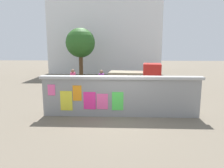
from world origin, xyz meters
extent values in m
plane|color=#6B6051|center=(0.00, 8.00, 0.00)|extent=(60.00, 60.00, 0.00)
cube|color=gray|center=(0.00, 0.00, 0.82)|extent=(6.74, 0.30, 1.64)
cube|color=#A7A7A7|center=(0.00, 0.00, 1.70)|extent=(6.94, 0.42, 0.12)
cube|color=#F9599E|center=(-2.97, -0.16, 1.17)|extent=(0.32, 0.02, 0.47)
cube|color=yellow|center=(-2.34, -0.16, 0.70)|extent=(0.53, 0.03, 0.86)
cube|color=orange|center=(-1.86, -0.16, 1.04)|extent=(0.38, 0.02, 0.67)
cube|color=#F42D8C|center=(-1.33, -0.16, 0.71)|extent=(0.53, 0.03, 0.76)
cube|color=#F9599E|center=(-0.78, -0.16, 0.68)|extent=(0.49, 0.03, 0.68)
cube|color=#4CD84C|center=(-0.12, -0.16, 0.71)|extent=(0.49, 0.02, 0.80)
cylinder|color=black|center=(2.35, 6.48, 0.35)|extent=(0.72, 0.28, 0.70)
cylinder|color=black|center=(2.19, 5.19, 0.35)|extent=(0.72, 0.28, 0.70)
cylinder|color=black|center=(-0.13, 6.79, 0.35)|extent=(0.72, 0.28, 0.70)
cylinder|color=black|center=(-0.29, 5.50, 0.35)|extent=(0.72, 0.28, 0.70)
cube|color=red|center=(2.18, 5.85, 1.10)|extent=(1.38, 1.64, 1.50)
cube|color=gray|center=(0.39, 6.07, 0.80)|extent=(2.57, 1.78, 0.90)
cylinder|color=black|center=(0.49, 1.35, 0.30)|extent=(0.60, 0.11, 0.60)
cylinder|color=black|center=(1.79, 1.32, 0.30)|extent=(0.60, 0.13, 0.60)
cube|color=silver|center=(1.14, 1.34, 0.58)|extent=(1.01, 0.26, 0.32)
cube|color=black|center=(1.34, 1.33, 0.76)|extent=(0.57, 0.23, 0.10)
cube|color=#262626|center=(0.59, 1.35, 0.85)|extent=(0.05, 0.56, 0.03)
cylinder|color=black|center=(-1.68, 1.93, 0.33)|extent=(0.66, 0.11, 0.66)
cylinder|color=black|center=(-2.72, 2.04, 0.33)|extent=(0.66, 0.11, 0.66)
cube|color=black|center=(-2.20, 1.99, 0.51)|extent=(0.95, 0.14, 0.06)
cylinder|color=black|center=(-2.35, 2.00, 0.73)|extent=(0.03, 0.03, 0.40)
cube|color=black|center=(-2.35, 2.00, 0.93)|extent=(0.21, 0.10, 0.05)
cube|color=black|center=(-1.73, 1.94, 0.88)|extent=(0.09, 0.44, 0.03)
cylinder|color=#3F994C|center=(-1.25, 3.73, 0.40)|extent=(0.12, 0.12, 0.80)
cylinder|color=#3F994C|center=(-1.12, 3.86, 0.40)|extent=(0.12, 0.12, 0.80)
cylinder|color=purple|center=(-1.18, 3.79, 1.10)|extent=(0.48, 0.48, 0.60)
sphere|color=#8C664C|center=(-1.18, 3.79, 1.51)|extent=(0.22, 0.22, 0.22)
cylinder|color=#338CBF|center=(-3.07, 4.06, 0.40)|extent=(0.12, 0.12, 0.80)
cylinder|color=#338CBF|center=(-2.96, 4.21, 0.40)|extent=(0.12, 0.12, 0.80)
cylinder|color=#D83F72|center=(-3.02, 4.13, 1.10)|extent=(0.47, 0.47, 0.60)
sphere|color=#8C664C|center=(-3.02, 4.13, 1.51)|extent=(0.22, 0.22, 0.22)
cylinder|color=brown|center=(-3.82, 11.15, 1.21)|extent=(0.37, 0.37, 2.41)
sphere|color=#2A5E21|center=(-3.82, 11.15, 3.37)|extent=(2.76, 2.76, 2.76)
cube|color=white|center=(-1.87, 17.45, 4.21)|extent=(12.53, 6.24, 8.42)
camera|label=1|loc=(0.01, -8.90, 2.99)|focal=33.83mm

